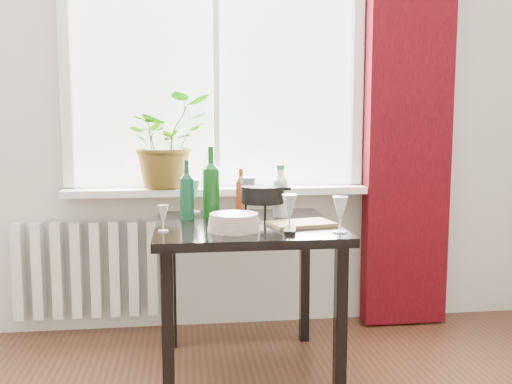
{
  "coord_description": "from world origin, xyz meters",
  "views": [
    {
      "loc": [
        -0.19,
        -1.1,
        1.21
      ],
      "look_at": [
        0.15,
        1.55,
        0.89
      ],
      "focal_mm": 40.0,
      "sensor_mm": 36.0,
      "label": 1
    }
  ],
  "objects": [
    {
      "name": "bottle_amber",
      "position": [
        0.11,
        1.93,
        0.86
      ],
      "size": [
        0.07,
        0.07,
        0.23
      ],
      "primitive_type": null,
      "rotation": [
        0.0,
        0.0,
        -0.28
      ],
      "color": "maroon",
      "rests_on": "table"
    },
    {
      "name": "wineglass_back_center",
      "position": [
        0.14,
        1.79,
        0.84
      ],
      "size": [
        0.09,
        0.09,
        0.2
      ],
      "primitive_type": null,
      "rotation": [
        0.0,
        0.0,
        -0.08
      ],
      "color": "#AFB4BD",
      "rests_on": "table"
    },
    {
      "name": "radiator",
      "position": [
        -0.75,
        2.18,
        0.38
      ],
      "size": [
        0.8,
        0.1,
        0.55
      ],
      "color": "silver",
      "rests_on": "ground"
    },
    {
      "name": "table",
      "position": [
        0.1,
        1.55,
        0.65
      ],
      "size": [
        0.85,
        0.85,
        0.74
      ],
      "color": "black",
      "rests_on": "ground"
    },
    {
      "name": "plate_stack",
      "position": [
        0.03,
        1.36,
        0.78
      ],
      "size": [
        0.26,
        0.26,
        0.07
      ],
      "primitive_type": "cylinder",
      "rotation": [
        0.0,
        0.0,
        -0.1
      ],
      "color": "beige",
      "rests_on": "table"
    },
    {
      "name": "wineglass_front_right",
      "position": [
        0.27,
        1.34,
        0.82
      ],
      "size": [
        0.07,
        0.07,
        0.16
      ],
      "primitive_type": null,
      "rotation": [
        0.0,
        0.0,
        0.01
      ],
      "color": "silver",
      "rests_on": "table"
    },
    {
      "name": "tv_remote",
      "position": [
        0.27,
        1.3,
        0.75
      ],
      "size": [
        0.08,
        0.16,
        0.02
      ],
      "primitive_type": "cube",
      "rotation": [
        0.0,
        0.0,
        -0.22
      ],
      "color": "black",
      "rests_on": "table"
    },
    {
      "name": "cutting_board",
      "position": [
        0.35,
        1.46,
        0.75
      ],
      "size": [
        0.32,
        0.24,
        0.02
      ],
      "primitive_type": "cube",
      "rotation": [
        0.0,
        0.0,
        0.21
      ],
      "color": "olive",
      "rests_on": "table"
    },
    {
      "name": "wineglass_far_right",
      "position": [
        0.48,
        1.26,
        0.82
      ],
      "size": [
        0.07,
        0.07,
        0.16
      ],
      "primitive_type": null,
      "rotation": [
        0.0,
        0.0,
        -0.04
      ],
      "color": "silver",
      "rests_on": "table"
    },
    {
      "name": "windowsill",
      "position": [
        0.0,
        2.15,
        0.82
      ],
      "size": [
        1.72,
        0.2,
        0.04
      ],
      "color": "silver",
      "rests_on": "ground"
    },
    {
      "name": "fondue_pot",
      "position": [
        0.19,
        1.66,
        0.82
      ],
      "size": [
        0.3,
        0.28,
        0.16
      ],
      "primitive_type": null,
      "rotation": [
        0.0,
        0.0,
        0.34
      ],
      "color": "black",
      "rests_on": "table"
    },
    {
      "name": "wineglass_front_left",
      "position": [
        -0.28,
        1.38,
        0.8
      ],
      "size": [
        0.06,
        0.06,
        0.12
      ],
      "primitive_type": null,
      "rotation": [
        0.0,
        0.0,
        0.24
      ],
      "color": "silver",
      "rests_on": "table"
    },
    {
      "name": "wineglass_back_left",
      "position": [
        -0.14,
        1.91,
        0.83
      ],
      "size": [
        0.09,
        0.09,
        0.18
      ],
      "primitive_type": null,
      "rotation": [
        0.0,
        0.0,
        -0.16
      ],
      "color": "#B3BBC1",
      "rests_on": "table"
    },
    {
      "name": "wine_bottle_left",
      "position": [
        -0.18,
        1.69,
        0.89
      ],
      "size": [
        0.09,
        0.09,
        0.3
      ],
      "primitive_type": null,
      "rotation": [
        0.0,
        0.0,
        -0.41
      ],
      "color": "#0C4021",
      "rests_on": "table"
    },
    {
      "name": "potted_plant",
      "position": [
        -0.29,
        2.16,
        1.11
      ],
      "size": [
        0.62,
        0.59,
        0.53
      ],
      "primitive_type": "imported",
      "rotation": [
        0.0,
        0.0,
        0.48
      ],
      "color": "#1B651E",
      "rests_on": "windowsill"
    },
    {
      "name": "window",
      "position": [
        0.0,
        2.22,
        1.6
      ],
      "size": [
        1.72,
        0.08,
        1.62
      ],
      "color": "white",
      "rests_on": "ground"
    },
    {
      "name": "curtain",
      "position": [
        1.12,
        2.12,
        1.3
      ],
      "size": [
        0.5,
        0.12,
        2.56
      ],
      "color": "#37050A",
      "rests_on": "ground"
    },
    {
      "name": "cleaning_bottle",
      "position": [
        0.29,
        1.72,
        0.87
      ],
      "size": [
        0.09,
        0.09,
        0.26
      ],
      "primitive_type": null,
      "rotation": [
        0.0,
        0.0,
        0.27
      ],
      "color": "white",
      "rests_on": "table"
    },
    {
      "name": "wine_bottle_right",
      "position": [
        -0.05,
        1.76,
        0.92
      ],
      "size": [
        0.09,
        0.09,
        0.36
      ],
      "primitive_type": null,
      "rotation": [
        0.0,
        0.0,
        -0.03
      ],
      "color": "#0D440F",
      "rests_on": "table"
    }
  ]
}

